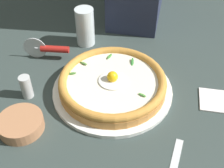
% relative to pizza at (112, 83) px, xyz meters
% --- Properties ---
extents(ground_plane, '(2.40, 2.40, 0.03)m').
position_rel_pizza_xyz_m(ground_plane, '(-0.01, -0.00, -0.05)').
color(ground_plane, '#333F3C').
rests_on(ground_plane, ground).
extents(pizza_plate, '(0.35, 0.35, 0.01)m').
position_rel_pizza_xyz_m(pizza_plate, '(-0.00, 0.00, -0.03)').
color(pizza_plate, white).
rests_on(pizza_plate, ground).
extents(pizza, '(0.31, 0.31, 0.06)m').
position_rel_pizza_xyz_m(pizza, '(0.00, 0.00, 0.00)').
color(pizza, '#CE8840').
rests_on(pizza, pizza_plate).
extents(side_bowl, '(0.12, 0.12, 0.03)m').
position_rel_pizza_xyz_m(side_bowl, '(0.17, 0.21, -0.02)').
color(side_bowl, '#B67951').
rests_on(side_bowl, ground).
extents(pizza_cutter, '(0.15, 0.05, 0.08)m').
position_rel_pizza_xyz_m(pizza_cutter, '(0.25, -0.08, 0.00)').
color(pizza_cutter, silver).
rests_on(pizza_cutter, ground).
extents(drinking_glass, '(0.06, 0.06, 0.13)m').
position_rel_pizza_xyz_m(drinking_glass, '(0.17, -0.20, 0.02)').
color(drinking_glass, silver).
rests_on(drinking_glass, ground).
extents(pepper_shaker, '(0.03, 0.03, 0.07)m').
position_rel_pizza_xyz_m(pepper_shaker, '(0.22, 0.10, 0.00)').
color(pepper_shaker, silver).
rests_on(pepper_shaker, ground).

